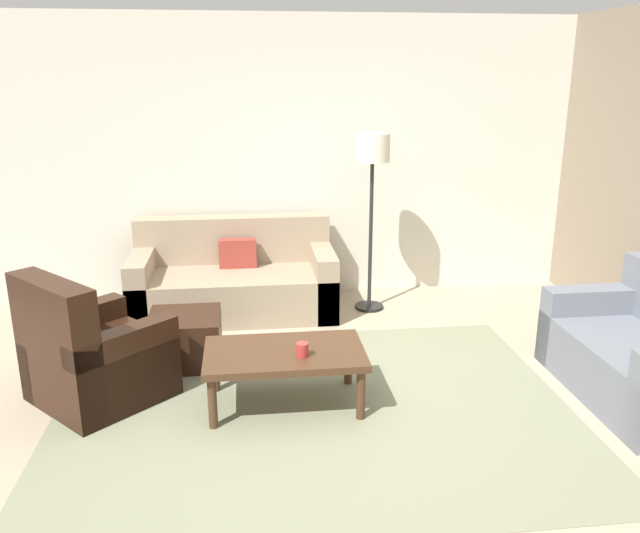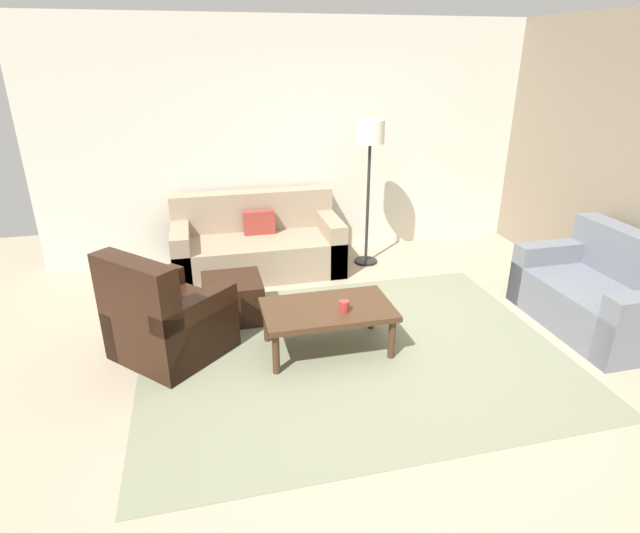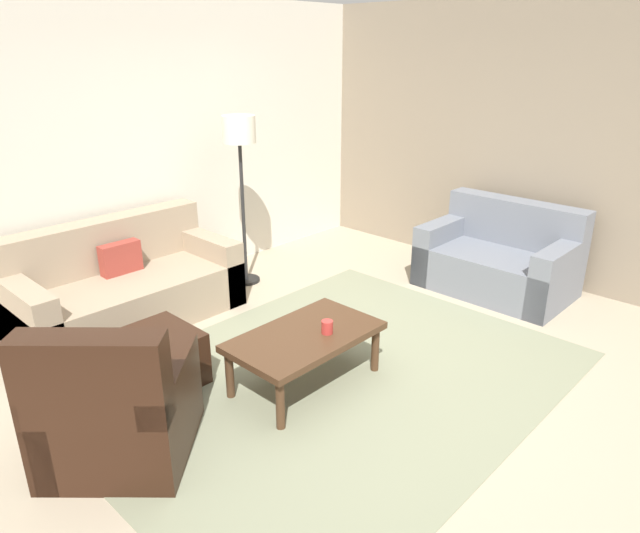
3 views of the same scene
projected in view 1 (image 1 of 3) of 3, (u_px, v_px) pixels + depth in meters
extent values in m
plane|color=tan|center=(314.00, 410.00, 4.44)|extent=(8.00, 8.00, 0.00)
cube|color=silver|center=(285.00, 159.00, 6.51)|extent=(6.00, 0.12, 2.80)
cube|color=gray|center=(314.00, 409.00, 4.44)|extent=(3.55, 2.72, 0.01)
cube|color=gray|center=(235.00, 292.00, 6.20)|extent=(1.91, 0.95, 0.42)
cube|color=gray|center=(234.00, 259.00, 6.47)|extent=(1.91, 0.24, 0.88)
cube|color=gray|center=(143.00, 285.00, 6.07)|extent=(0.20, 0.95, 0.62)
cube|color=gray|center=(322.00, 279.00, 6.27)|extent=(0.20, 0.95, 0.62)
cube|color=#99382D|center=(238.00, 253.00, 6.23)|extent=(0.36, 0.12, 0.28)
cube|color=slate|center=(597.00, 324.00, 5.13)|extent=(0.91, 0.20, 0.62)
cube|color=black|center=(101.00, 368.00, 4.57)|extent=(1.13, 1.13, 0.44)
cube|color=black|center=(57.00, 349.00, 4.28)|extent=(0.69, 0.72, 0.95)
cube|color=black|center=(126.00, 371.00, 4.35)|extent=(0.69, 0.66, 0.60)
cube|color=black|center=(76.00, 346.00, 4.75)|extent=(0.69, 0.66, 0.60)
cube|color=black|center=(185.00, 339.00, 5.13)|extent=(0.56, 0.56, 0.40)
cylinder|color=#472D1C|center=(212.00, 403.00, 4.17)|extent=(0.06, 0.06, 0.36)
cylinder|color=#472D1C|center=(361.00, 394.00, 4.28)|extent=(0.06, 0.06, 0.36)
cylinder|color=#472D1C|center=(215.00, 368.00, 4.66)|extent=(0.06, 0.06, 0.36)
cylinder|color=#472D1C|center=(348.00, 361.00, 4.77)|extent=(0.06, 0.06, 0.36)
cube|color=#472D1C|center=(285.00, 354.00, 4.41)|extent=(1.10, 0.64, 0.05)
cylinder|color=#B2332D|center=(302.00, 350.00, 4.30)|extent=(0.08, 0.08, 0.10)
cylinder|color=black|center=(369.00, 307.00, 6.37)|extent=(0.28, 0.28, 0.03)
cylinder|color=#262626|center=(371.00, 237.00, 6.17)|extent=(0.04, 0.04, 1.45)
cylinder|color=beige|center=(373.00, 147.00, 5.92)|extent=(0.32, 0.32, 0.26)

